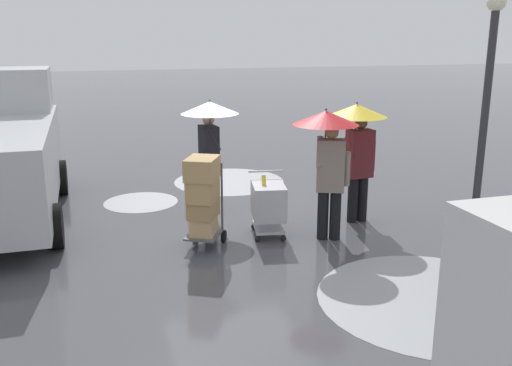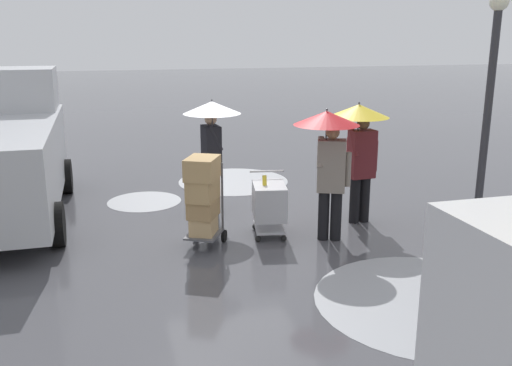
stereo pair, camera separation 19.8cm
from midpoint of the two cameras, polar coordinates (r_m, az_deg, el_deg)
ground_plane at (r=10.24m, az=-1.33°, el=-3.80°), size 90.00×90.00×0.00m
slush_patch_near_cluster at (r=11.58m, az=-10.71°, el=-1.82°), size 1.47×1.47×0.01m
slush_patch_under_van at (r=7.64m, az=17.83°, el=-11.25°), size 2.91×2.91×0.01m
slush_patch_mid_street at (r=12.94m, az=-1.86°, el=0.20°), size 2.49×2.49×0.01m
cargo_van_parked_right at (r=11.14m, az=-23.82°, el=2.74°), size 2.22×5.35×2.60m
shopping_cart_vendor at (r=9.34m, az=1.94°, el=-1.99°), size 0.69×0.90×1.04m
hand_dolly_boxes at (r=8.76m, az=-4.71°, el=-1.17°), size 0.78×0.86×1.45m
pedestrian_pink_side at (r=10.24m, az=-3.93°, el=5.32°), size 1.04×1.04×2.15m
pedestrian_black_side at (r=9.00m, az=7.98°, el=3.80°), size 1.04×1.04×2.15m
pedestrian_white_side at (r=9.96m, az=10.98°, el=4.73°), size 1.04×1.04×2.15m
street_lamp at (r=9.31m, az=23.04°, el=8.13°), size 0.28×0.28×3.86m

